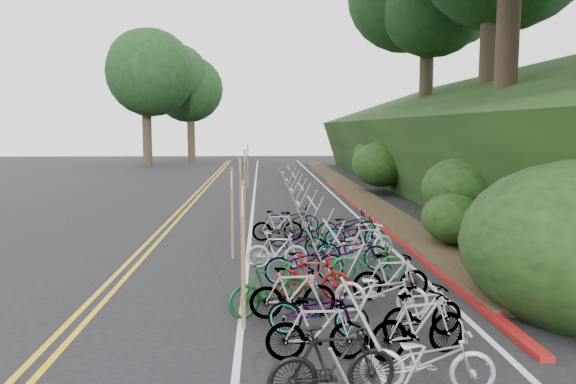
% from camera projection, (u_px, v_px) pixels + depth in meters
% --- Properties ---
extents(ground, '(120.00, 120.00, 0.00)m').
position_uv_depth(ground, '(186.00, 324.00, 10.20)').
color(ground, black).
rests_on(ground, ground).
extents(road_markings, '(7.47, 80.00, 0.01)m').
position_uv_depth(road_markings, '(241.00, 226.00, 20.25)').
color(road_markings, gold).
rests_on(road_markings, ground).
extents(red_curb, '(0.25, 28.00, 0.10)m').
position_uv_depth(red_curb, '(370.00, 215.00, 22.37)').
color(red_curb, maroon).
rests_on(red_curb, ground).
extents(embankment, '(14.30, 48.14, 9.11)m').
position_uv_depth(embankment, '(482.00, 146.00, 29.41)').
color(embankment, black).
rests_on(embankment, ground).
extents(bike_rack_front, '(1.12, 2.95, 1.13)m').
position_uv_depth(bike_rack_front, '(357.00, 327.00, 7.70)').
color(bike_rack_front, '#9C9EA1').
rests_on(bike_rack_front, ground).
extents(bike_racks_rest, '(1.14, 23.00, 1.17)m').
position_uv_depth(bike_racks_rest, '(301.00, 193.00, 23.14)').
color(bike_racks_rest, '#9C9EA1').
rests_on(bike_racks_rest, ground).
extents(signpost_near, '(0.08, 0.40, 2.64)m').
position_uv_depth(signpost_near, '(243.00, 245.00, 9.76)').
color(signpost_near, brown).
rests_on(signpost_near, ground).
extents(signposts_rest, '(0.08, 18.40, 2.50)m').
position_uv_depth(signposts_rest, '(243.00, 177.00, 23.95)').
color(signposts_rest, brown).
rests_on(signposts_rest, ground).
extents(bike_front, '(1.23, 1.75, 1.04)m').
position_uv_depth(bike_front, '(269.00, 288.00, 10.65)').
color(bike_front, '#144C1E').
rests_on(bike_front, ground).
extents(bike_valet, '(3.22, 13.67, 1.05)m').
position_uv_depth(bike_valet, '(336.00, 262.00, 12.83)').
color(bike_valet, black).
rests_on(bike_valet, ground).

